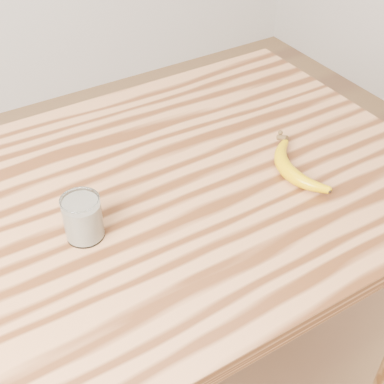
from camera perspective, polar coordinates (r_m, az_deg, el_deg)
table at (r=1.16m, az=-4.28°, el=-4.95°), size 1.20×0.80×0.90m
smoothie_glass at (r=0.97m, az=-11.57°, el=-2.77°), size 0.07×0.07×0.09m
banana at (r=1.12m, az=10.03°, el=2.34°), size 0.14×0.27×0.03m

